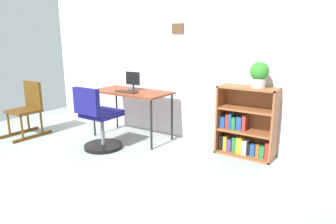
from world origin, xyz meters
The scene contains 9 objects.
ground_plane centered at (0.00, 0.00, 0.00)m, with size 6.24×6.24×0.00m, color #93A09B.
wall_back centered at (0.00, 2.15, 1.28)m, with size 5.20×0.12×2.56m.
desk centered at (-0.51, 1.67, 0.67)m, with size 1.18×0.59×0.72m.
monitor centered at (-0.54, 1.74, 0.86)m, with size 0.25×0.17×0.27m.
keyboard centered at (-0.49, 1.54, 0.73)m, with size 0.34×0.13×0.02m, color #35201A.
office_chair centered at (-0.56, 1.03, 0.38)m, with size 0.52×0.55×0.87m.
rocking_chair centered at (-1.94, 0.88, 0.43)m, with size 0.42×0.64×0.84m.
bookshelf_low centered at (1.15, 1.95, 0.39)m, with size 0.73×0.30×0.90m.
potted_plant_on_shelf centered at (1.29, 1.90, 1.07)m, with size 0.23×0.23×0.31m.
Camera 1 is at (2.35, -1.66, 1.47)m, focal length 31.87 mm.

